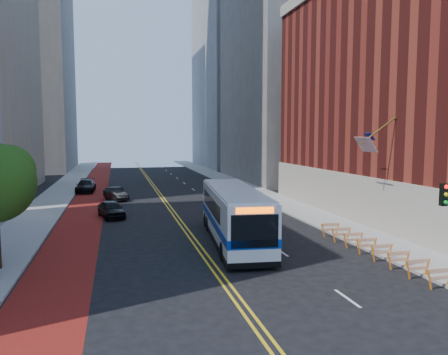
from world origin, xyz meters
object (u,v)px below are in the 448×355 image
car_a (111,209)px  car_c (86,186)px  transit_bus (234,214)px  car_b (116,194)px

car_a → car_c: size_ratio=0.81×
car_c → transit_bus: bearing=-66.4°
car_b → car_c: 8.86m
car_b → car_c: (-3.72, 8.04, 0.08)m
transit_bus → car_c: transit_bus is taller
car_a → car_c: car_c is taller
car_a → car_b: bearing=73.9°
transit_bus → car_a: 13.76m
transit_bus → car_c: 31.66m
transit_bus → car_b: 22.84m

